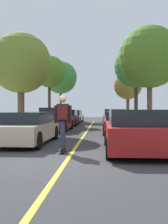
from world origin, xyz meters
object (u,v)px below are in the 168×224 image
Objects in this scene: parked_car_left_farthest at (74,116)px; parked_car_right_far at (115,118)px; parked_car_left_nearest at (29,128)px; street_tree_right_far at (128,85)px; parked_car_left_near at (56,120)px; parked_car_right_farthest at (112,116)px; parked_car_left_far at (67,118)px; parked_car_right_nearest at (135,131)px; skateboarder at (63,119)px; parked_car_right_near at (120,123)px; street_tree_left_nearest at (21,63)px; street_tree_right_near at (136,66)px; skateboard at (63,150)px; street_tree_left_near at (49,72)px; street_tree_left_far at (61,78)px; street_tree_right_nearest at (150,57)px.

parked_car_right_far reaches higher than parked_car_left_farthest.
street_tree_right_far reaches higher than parked_car_left_nearest.
parked_car_right_farthest is at bearing 69.36° from parked_car_left_near.
parked_car_right_nearest reaches higher than parked_car_left_far.
parked_car_left_nearest is at bearing -90.00° from parked_car_left_far.
street_tree_right_far is 3.04× the size of skateboarder.
parked_car_right_near is 6.76m from street_tree_left_nearest.
street_tree_right_near is at bearing -6.02° from parked_car_right_far.
street_tree_right_far is at bearing 6.60° from parked_car_left_farthest.
parked_car_left_nearest is 5.45× the size of skateboard.
parked_car_right_nearest is 13.63m from parked_car_right_far.
street_tree_left_near is 16.41m from skateboard.
street_tree_right_far is at bearing 35.57° from street_tree_left_near.
parked_car_left_farthest is at bearing 94.95° from skateboarder.
street_tree_left_near is at bearing 97.42° from parked_car_left_nearest.
street_tree_left_near is 7.16× the size of skateboard.
parked_car_left_far is (-0.00, 12.15, 0.04)m from parked_car_left_nearest.
street_tree_left_far is 1.10× the size of street_tree_right_nearest.
street_tree_left_near is 9.28m from street_tree_right_far.
skateboarder is at bearing -173.19° from parked_car_right_nearest.
skateboarder is at bearing -85.05° from parked_car_left_farthest.
parked_car_left_near is 0.78× the size of street_tree_left_nearest.
skateboard is at bearing -51.58° from parked_car_left_nearest.
parked_car_right_nearest is 5.06× the size of skateboard.
street_tree_right_far is at bearing 82.84° from parked_car_right_near.
street_tree_left_nearest reaches higher than skateboard.
street_tree_right_near is 7.73× the size of skateboard.
parked_car_right_farthest is at bearing -146.09° from street_tree_right_far.
parked_car_left_nearest is 1.03× the size of parked_car_right_farthest.
skateboard is at bearing -77.32° from street_tree_left_near.
street_tree_right_far is at bearing -10.17° from street_tree_left_far.
parked_car_right_nearest reaches higher than parked_car_left_nearest.
street_tree_right_far is (-0.00, 7.03, -0.97)m from street_tree_right_near.
street_tree_right_nearest is 6.38m from street_tree_right_near.
street_tree_left_far is at bearing 102.50° from parked_car_left_far.
parked_car_right_nearest is (4.09, -14.09, 0.02)m from parked_car_left_far.
street_tree_right_near reaches higher than street_tree_right_nearest.
parked_car_right_nearest is 14.20m from street_tree_right_near.
street_tree_left_far is at bearing 169.83° from street_tree_right_far.
parked_car_left_far is 5.71m from parked_car_left_farthest.
skateboarder is (-4.07, -7.37, -3.34)m from street_tree_right_nearest.
street_tree_left_far reaches higher than street_tree_left_near.
street_tree_left_near is at bearing -110.00° from parked_car_left_farthest.
street_tree_left_nearest is 0.85× the size of street_tree_left_far.
street_tree_right_near is at bearing 42.61° from street_tree_left_nearest.
parked_car_right_far is 14.11m from skateboarder.
parked_car_left_far is at bearing 129.65° from street_tree_right_nearest.
street_tree_right_near reaches higher than parked_car_left_far.
parked_car_left_far is at bearing 77.24° from street_tree_left_nearest.
street_tree_right_far is at bearing 78.89° from skateboard.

